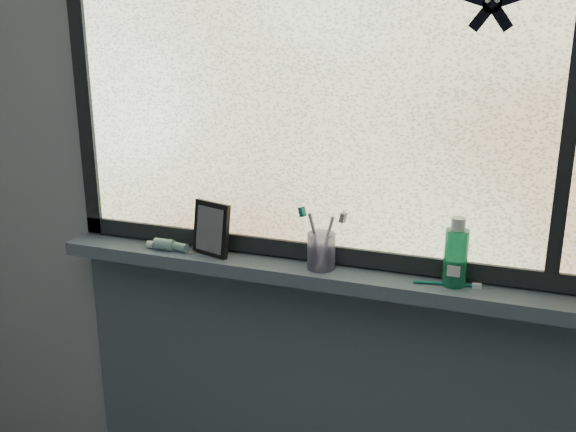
# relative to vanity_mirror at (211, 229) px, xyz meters

# --- Properties ---
(wall_back) EXTENTS (3.00, 0.01, 2.50)m
(wall_back) POSITION_rel_vanity_mirror_xyz_m (0.33, 0.08, 0.15)
(wall_back) COLOR #9EA3A8
(wall_back) RESTS_ON ground
(windowsill) EXTENTS (1.62, 0.14, 0.04)m
(windowsill) POSITION_rel_vanity_mirror_xyz_m (0.33, 0.00, -0.10)
(windowsill) COLOR #4E5C69
(windowsill) RESTS_ON wall_back
(sill_apron) EXTENTS (1.62, 0.02, 0.98)m
(sill_apron) POSITION_rel_vanity_mirror_xyz_m (0.33, 0.06, -0.61)
(sill_apron) COLOR #4E5C69
(sill_apron) RESTS_ON floor
(window_pane) EXTENTS (1.50, 0.01, 1.00)m
(window_pane) POSITION_rel_vanity_mirror_xyz_m (0.33, 0.06, 0.43)
(window_pane) COLOR silver
(window_pane) RESTS_ON wall_back
(frame_bottom) EXTENTS (1.60, 0.03, 0.05)m
(frame_bottom) POSITION_rel_vanity_mirror_xyz_m (0.33, 0.05, -0.05)
(frame_bottom) COLOR black
(frame_bottom) RESTS_ON windowsill
(frame_left) EXTENTS (0.05, 0.03, 1.10)m
(frame_left) POSITION_rel_vanity_mirror_xyz_m (-0.44, 0.05, 0.43)
(frame_left) COLOR black
(frame_left) RESTS_ON wall_back
(frame_mullion) EXTENTS (0.03, 0.03, 1.00)m
(frame_mullion) POSITION_rel_vanity_mirror_xyz_m (0.93, 0.05, 0.43)
(frame_mullion) COLOR black
(frame_mullion) RESTS_ON wall_back
(starfish_sticker) EXTENTS (0.15, 0.02, 0.15)m
(starfish_sticker) POSITION_rel_vanity_mirror_xyz_m (0.73, 0.04, 0.62)
(starfish_sticker) COLOR black
(starfish_sticker) RESTS_ON window_pane
(vanity_mirror) EXTENTS (0.14, 0.10, 0.16)m
(vanity_mirror) POSITION_rel_vanity_mirror_xyz_m (0.00, 0.00, 0.00)
(vanity_mirror) COLOR black
(vanity_mirror) RESTS_ON windowsill
(toothpaste_tube) EXTENTS (0.20, 0.05, 0.03)m
(toothpaste_tube) POSITION_rel_vanity_mirror_xyz_m (-0.13, -0.02, -0.06)
(toothpaste_tube) COLOR silver
(toothpaste_tube) RESTS_ON windowsill
(toothbrush_cup) EXTENTS (0.10, 0.10, 0.10)m
(toothbrush_cup) POSITION_rel_vanity_mirror_xyz_m (0.34, 0.00, -0.03)
(toothbrush_cup) COLOR #A598C9
(toothbrush_cup) RESTS_ON windowsill
(toothbrush_lying) EXTENTS (0.19, 0.05, 0.01)m
(toothbrush_lying) POSITION_rel_vanity_mirror_xyz_m (0.67, -0.00, -0.07)
(toothbrush_lying) COLOR #0C6F5A
(toothbrush_lying) RESTS_ON windowsill
(mouthwash_bottle) EXTENTS (0.06, 0.06, 0.15)m
(mouthwash_bottle) POSITION_rel_vanity_mirror_xyz_m (0.70, 0.01, 0.01)
(mouthwash_bottle) COLOR #1D9760
(mouthwash_bottle) RESTS_ON windowsill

